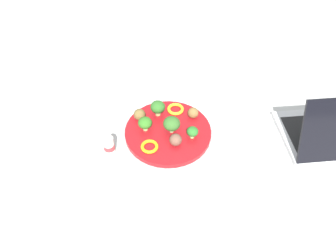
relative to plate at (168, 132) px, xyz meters
name	(u,v)px	position (x,y,z in m)	size (l,w,h in m)	color
ground_plane	(168,134)	(0.00, 0.00, -0.01)	(4.00, 4.00, 0.00)	#B2B2AD
plate	(168,132)	(0.00, 0.00, 0.00)	(0.28, 0.28, 0.02)	maroon
broccoli_floret_front_right	(145,123)	(-0.06, 0.04, 0.04)	(0.04, 0.04, 0.05)	#96C675
broccoli_floret_center	(192,132)	(0.05, -0.07, 0.03)	(0.04, 0.04, 0.04)	#97CD74
broccoli_floret_mid_left	(172,124)	(0.01, -0.01, 0.04)	(0.05, 0.05, 0.06)	#8EC170
broccoli_floret_mid_right	(158,107)	(0.01, 0.08, 0.04)	(0.05, 0.05, 0.05)	#9CB869
meatball_front_right	(193,113)	(0.10, 0.01, 0.03)	(0.04, 0.04, 0.04)	brown
meatball_near_rim	(176,140)	(-0.01, -0.06, 0.03)	(0.04, 0.04, 0.04)	brown
meatball_center	(140,115)	(-0.05, 0.09, 0.03)	(0.04, 0.04, 0.04)	brown
pepper_ring_front_right	(176,109)	(0.07, 0.07, 0.01)	(0.06, 0.06, 0.01)	yellow
pepper_ring_back_right	(150,147)	(-0.09, -0.03, 0.01)	(0.05, 0.05, 0.01)	yellow
napkin	(224,103)	(0.24, 0.02, -0.01)	(0.17, 0.12, 0.01)	white
fork	(222,99)	(0.25, 0.03, 0.00)	(0.12, 0.02, 0.01)	silver
knife	(229,104)	(0.25, 0.00, 0.00)	(0.15, 0.03, 0.01)	silver
yogurt_bottle	(109,145)	(-0.19, 0.03, 0.03)	(0.03, 0.03, 0.08)	white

